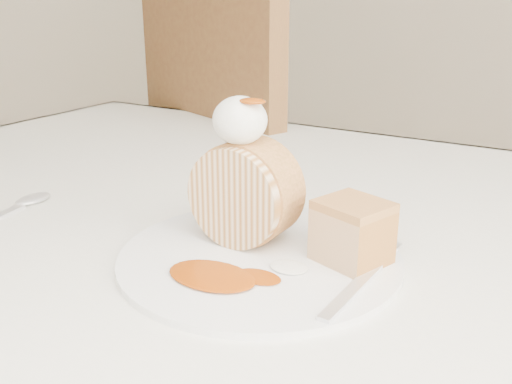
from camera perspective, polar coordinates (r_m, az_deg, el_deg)
The scene contains 9 objects.
table at distance 0.72m, azimuth 2.28°, elevation -8.71°, with size 1.40×0.90×0.75m.
chair_far at distance 1.36m, azimuth -0.40°, elevation 1.04°, with size 0.61×0.61×1.00m.
plate at distance 0.56m, azimuth 0.36°, elevation -6.54°, with size 0.28×0.28×0.01m, color white.
roulade_slice at distance 0.57m, azimuth -1.10°, elevation -0.09°, with size 0.10×0.10×0.06m, color beige.
cake_chunk at distance 0.54m, azimuth 9.59°, elevation -4.32°, with size 0.06×0.06×0.05m, color #C47E4A.
whipped_cream at distance 0.55m, azimuth -1.62°, elevation 7.18°, with size 0.05×0.05×0.05m, color white.
caramel_drizzle at distance 0.53m, azimuth -0.38°, elevation 9.70°, with size 0.03×0.02×0.01m, color #8F3605.
caramel_pool at distance 0.52m, azimuth -4.44°, elevation -8.33°, with size 0.09×0.06×0.00m, color #8F3605, non-canonical shape.
fork at distance 0.50m, azimuth 9.73°, elevation -9.55°, with size 0.02×0.16×0.00m, color silver.
Camera 1 is at (0.30, -0.36, 1.00)m, focal length 40.00 mm.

